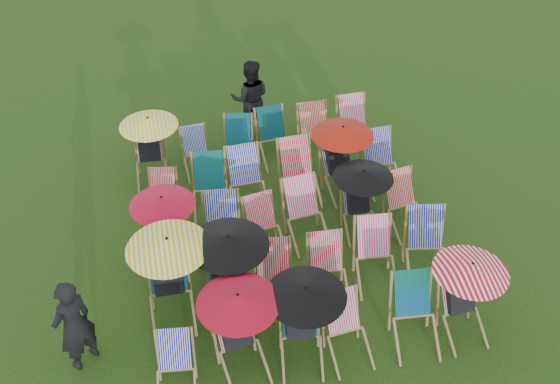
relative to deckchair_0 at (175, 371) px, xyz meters
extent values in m
plane|color=black|center=(2.08, 2.34, -0.41)|extent=(100.00, 100.00, 0.00)
cube|color=#0907A3|center=(0.03, 0.22, 0.16)|extent=(0.47, 0.37, 0.51)
cube|color=red|center=(0.84, 0.40, 0.23)|extent=(0.54, 0.44, 0.57)
cube|color=black|center=(0.85, 0.35, 0.22)|extent=(0.47, 0.48, 0.60)
sphere|color=tan|center=(0.83, 0.45, 0.54)|extent=(0.21, 0.21, 0.21)
cylinder|color=black|center=(0.92, 0.32, 0.49)|extent=(0.03, 0.03, 0.70)
cone|color=#A2091D|center=(0.92, 0.32, 0.81)|extent=(1.10, 1.10, 0.17)
cube|color=#096833|center=(1.76, 0.35, 0.22)|extent=(0.52, 0.42, 0.56)
cube|color=black|center=(1.75, 0.31, 0.22)|extent=(0.45, 0.46, 0.59)
sphere|color=tan|center=(1.77, 0.40, 0.52)|extent=(0.21, 0.21, 0.21)
cylinder|color=black|center=(1.81, 0.26, 0.47)|extent=(0.03, 0.03, 0.69)
cone|color=black|center=(1.81, 0.26, 0.79)|extent=(1.08, 1.08, 0.17)
cube|color=#CF2967|center=(2.34, 0.30, 0.20)|extent=(0.49, 0.38, 0.55)
cube|color=#0A7137|center=(3.39, 0.33, 0.26)|extent=(0.54, 0.42, 0.60)
cube|color=red|center=(4.05, 0.28, 0.20)|extent=(0.48, 0.36, 0.54)
cube|color=black|center=(4.06, 0.23, 0.20)|extent=(0.40, 0.42, 0.57)
sphere|color=tan|center=(4.05, 0.33, 0.49)|extent=(0.20, 0.20, 0.20)
cylinder|color=black|center=(4.12, 0.20, 0.45)|extent=(0.03, 0.03, 0.67)
cone|color=red|center=(4.12, 0.20, 0.75)|extent=(1.05, 1.05, 0.16)
cube|color=#0B7743|center=(0.07, 1.53, 0.28)|extent=(0.53, 0.39, 0.62)
cube|color=black|center=(0.07, 1.48, 0.28)|extent=(0.44, 0.46, 0.65)
sphere|color=tan|center=(0.07, 1.59, 0.61)|extent=(0.23, 0.23, 0.23)
cylinder|color=black|center=(0.13, 1.44, 0.56)|extent=(0.03, 0.03, 0.75)
cone|color=yellow|center=(0.13, 1.44, 0.91)|extent=(1.19, 1.19, 0.18)
cube|color=#0A6D28|center=(0.91, 1.43, 0.26)|extent=(0.53, 0.41, 0.60)
cube|color=black|center=(0.91, 1.38, 0.26)|extent=(0.45, 0.47, 0.63)
sphere|color=tan|center=(0.92, 1.49, 0.59)|extent=(0.22, 0.22, 0.22)
cylinder|color=black|center=(0.97, 1.33, 0.54)|extent=(0.03, 0.03, 0.74)
cone|color=black|center=(0.97, 1.33, 0.87)|extent=(1.16, 1.16, 0.18)
cube|color=red|center=(1.63, 1.48, 0.22)|extent=(0.52, 0.41, 0.56)
cube|color=red|center=(2.44, 1.45, 0.21)|extent=(0.49, 0.38, 0.56)
cube|color=#FA328E|center=(3.24, 1.56, 0.26)|extent=(0.54, 0.43, 0.60)
cube|color=#0815A7|center=(4.10, 1.54, 0.28)|extent=(0.59, 0.48, 0.62)
cube|color=red|center=(0.08, 2.66, 0.18)|extent=(0.48, 0.37, 0.53)
cube|color=black|center=(0.08, 2.61, 0.18)|extent=(0.41, 0.42, 0.56)
sphere|color=tan|center=(0.09, 2.71, 0.47)|extent=(0.19, 0.19, 0.19)
cylinder|color=black|center=(0.13, 2.57, 0.43)|extent=(0.03, 0.03, 0.65)
cone|color=red|center=(0.13, 2.57, 0.72)|extent=(1.02, 1.02, 0.16)
cube|color=#071CA1|center=(1.03, 2.65, 0.27)|extent=(0.55, 0.44, 0.61)
cube|color=red|center=(1.65, 2.59, 0.19)|extent=(0.50, 0.40, 0.54)
cube|color=#F8317A|center=(2.38, 2.71, 0.27)|extent=(0.55, 0.43, 0.61)
cube|color=#06188D|center=(3.33, 2.63, 0.17)|extent=(0.44, 0.33, 0.52)
cube|color=black|center=(3.33, 2.59, 0.17)|extent=(0.37, 0.38, 0.54)
sphere|color=tan|center=(3.33, 2.68, 0.45)|extent=(0.19, 0.19, 0.19)
cylinder|color=black|center=(3.38, 2.55, 0.41)|extent=(0.03, 0.03, 0.63)
cone|color=black|center=(3.38, 2.55, 0.70)|extent=(1.00, 1.00, 0.15)
cube|color=red|center=(4.08, 2.59, 0.23)|extent=(0.53, 0.42, 0.58)
cube|color=red|center=(0.17, 3.71, 0.16)|extent=(0.48, 0.39, 0.51)
cube|color=#0B772A|center=(0.99, 3.74, 0.27)|extent=(0.55, 0.43, 0.61)
cube|color=#0817AD|center=(1.61, 3.77, 0.29)|extent=(0.54, 0.41, 0.62)
cube|color=#F1082F|center=(2.56, 3.80, 0.29)|extent=(0.54, 0.41, 0.63)
cube|color=#06168C|center=(3.29, 3.72, 0.23)|extent=(0.53, 0.43, 0.57)
cube|color=black|center=(3.30, 3.67, 0.23)|extent=(0.46, 0.47, 0.60)
sphere|color=tan|center=(3.28, 3.77, 0.54)|extent=(0.21, 0.21, 0.21)
cylinder|color=black|center=(3.36, 3.64, 0.49)|extent=(0.03, 0.03, 0.70)
cone|color=#A31609|center=(3.36, 3.64, 0.82)|extent=(1.10, 1.10, 0.17)
cube|color=#0709A1|center=(4.10, 3.76, 0.27)|extent=(0.53, 0.41, 0.61)
cube|color=#D32A7B|center=(0.02, 4.86, 0.20)|extent=(0.49, 0.37, 0.55)
cube|color=black|center=(0.02, 4.81, 0.20)|extent=(0.41, 0.42, 0.58)
sphere|color=tan|center=(0.02, 4.91, 0.51)|extent=(0.20, 0.20, 0.20)
cylinder|color=black|center=(0.07, 4.77, 0.46)|extent=(0.03, 0.03, 0.67)
cone|color=#FCF30D|center=(0.07, 4.77, 0.77)|extent=(1.06, 1.06, 0.16)
cube|color=#0829AA|center=(0.86, 4.90, 0.15)|extent=(0.44, 0.34, 0.50)
cube|color=#0A6B37|center=(1.72, 4.96, 0.21)|extent=(0.53, 0.43, 0.56)
cube|color=#095E1E|center=(2.37, 5.00, 0.24)|extent=(0.52, 0.40, 0.59)
cube|color=red|center=(3.19, 4.90, 0.27)|extent=(0.51, 0.38, 0.61)
cube|color=#D92B6D|center=(4.02, 5.01, 0.27)|extent=(0.52, 0.38, 0.61)
imported|color=black|center=(-1.21, 0.74, 0.37)|extent=(0.68, 0.66, 1.56)
imported|color=black|center=(2.11, 5.69, 0.41)|extent=(0.90, 0.75, 1.65)
camera|label=1|loc=(0.27, -4.88, 6.97)|focal=40.00mm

